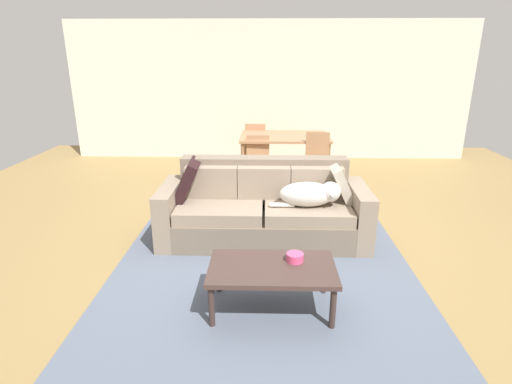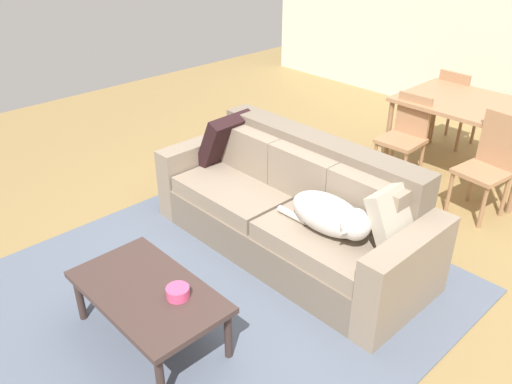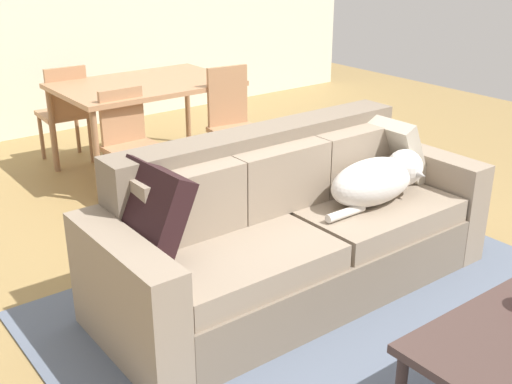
# 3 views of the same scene
# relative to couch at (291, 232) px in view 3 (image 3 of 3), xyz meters

# --- Properties ---
(ground_plane) EXTENTS (10.00, 10.00, 0.00)m
(ground_plane) POSITION_rel_couch_xyz_m (0.08, -0.02, -0.35)
(ground_plane) COLOR olive
(area_rug) EXTENTS (2.99, 3.17, 0.01)m
(area_rug) POSITION_rel_couch_xyz_m (-0.00, -0.85, -0.34)
(area_rug) COLOR slate
(area_rug) RESTS_ON ground
(couch) EXTENTS (2.35, 0.91, 0.91)m
(couch) POSITION_rel_couch_xyz_m (0.00, 0.00, 0.00)
(couch) COLOR #746655
(couch) RESTS_ON ground
(dog_on_left_cushion) EXTENTS (0.77, 0.33, 0.28)m
(dog_on_left_cushion) POSITION_rel_couch_xyz_m (0.52, -0.18, 0.26)
(dog_on_left_cushion) COLOR silver
(dog_on_left_cushion) RESTS_ON couch
(throw_pillow_by_left_arm) EXTENTS (0.33, 0.49, 0.48)m
(throw_pillow_by_left_arm) POSITION_rel_couch_xyz_m (-0.88, 0.05, 0.33)
(throw_pillow_by_left_arm) COLOR black
(throw_pillow_by_left_arm) RESTS_ON couch
(throw_pillow_by_right_arm) EXTENTS (0.28, 0.43, 0.43)m
(throw_pillow_by_right_arm) POSITION_rel_couch_xyz_m (0.88, 0.05, 0.31)
(throw_pillow_by_right_arm) COLOR #B3A895
(throw_pillow_by_right_arm) RESTS_ON couch
(dining_table) EXTENTS (1.46, 0.99, 0.78)m
(dining_table) POSITION_rel_couch_xyz_m (0.33, 2.30, 0.37)
(dining_table) COLOR #AA7B55
(dining_table) RESTS_ON ground
(dining_chair_near_left) EXTENTS (0.41, 0.41, 0.86)m
(dining_chair_near_left) POSITION_rel_couch_xyz_m (-0.11, 1.77, 0.13)
(dining_chair_near_left) COLOR #AA7B55
(dining_chair_near_left) RESTS_ON ground
(dining_chair_near_right) EXTENTS (0.45, 0.45, 0.94)m
(dining_chair_near_right) POSITION_rel_couch_xyz_m (0.80, 1.68, 0.16)
(dining_chair_near_right) COLOR #AA7B55
(dining_chair_near_right) RESTS_ON ground
(dining_chair_far_left) EXTENTS (0.42, 0.42, 0.89)m
(dining_chair_far_left) POSITION_rel_couch_xyz_m (-0.17, 2.89, 0.15)
(dining_chair_far_left) COLOR #AA7B55
(dining_chair_far_left) RESTS_ON ground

